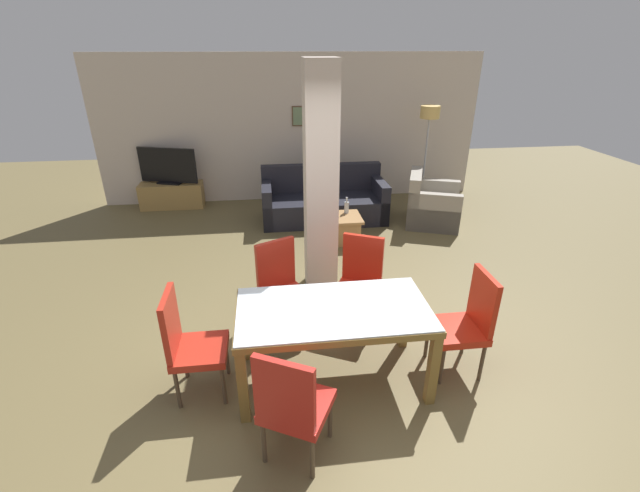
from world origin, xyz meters
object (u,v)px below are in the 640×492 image
object	(u,v)px
armchair	(430,206)
coffee_table	(341,228)
dining_chair_far_right	(359,280)
tv_stand	(172,195)
bottle	(347,207)
dining_chair_head_left	(189,341)
sofa	(323,202)
dining_chair_head_right	(467,320)
floor_lamp	(429,122)
tv_screen	(168,166)
dining_table	(333,323)
dining_chair_near_left	(292,403)
dining_chair_far_left	(282,285)

from	to	relation	value
armchair	coffee_table	xyz separation A→B (m)	(-1.65, -0.55, -0.09)
dining_chair_far_right	tv_stand	world-z (taller)	dining_chair_far_right
bottle	tv_stand	distance (m)	3.51
dining_chair_head_left	sofa	distance (m)	4.35
dining_chair_head_right	floor_lamp	world-z (taller)	floor_lamp
sofa	tv_screen	xyz separation A→B (m)	(-2.76, 0.95, 0.49)
dining_table	tv_screen	bearing A→B (deg)	115.03
tv_screen	dining_chair_far_right	bearing A→B (deg)	141.04
bottle	tv_stand	world-z (taller)	bottle
dining_table	dining_chair_near_left	xyz separation A→B (m)	(-0.42, -0.80, -0.07)
dining_chair_far_left	sofa	size ratio (longest dim) A/B	0.47
dining_chair_head_left	floor_lamp	distance (m)	5.99
armchair	tv_screen	xyz separation A→B (m)	(-4.56, 1.37, 0.49)
dining_table	sofa	xyz separation A→B (m)	(0.45, 4.00, -0.31)
dining_chair_head_left	tv_screen	distance (m)	5.07
dining_chair_far_right	tv_screen	world-z (taller)	tv_screen
coffee_table	tv_stand	size ratio (longest dim) A/B	0.54
sofa	coffee_table	world-z (taller)	sofa
dining_chair_far_right	bottle	distance (m)	2.34
dining_chair_head_right	bottle	distance (m)	3.21
dining_chair_head_left	tv_stand	distance (m)	5.07
dining_table	dining_chair_head_right	size ratio (longest dim) A/B	1.66
dining_chair_head_right	dining_chair_far_right	bearing A→B (deg)	44.31
dining_table	dining_chair_head_left	size ratio (longest dim) A/B	1.66
coffee_table	dining_chair_near_left	bearing A→B (deg)	-104.76
dining_chair_head_left	bottle	distance (m)	3.72
tv_stand	tv_screen	world-z (taller)	tv_screen
sofa	bottle	bearing A→B (deg)	107.04
dining_table	coffee_table	world-z (taller)	dining_table
dining_chair_far_right	sofa	size ratio (longest dim) A/B	0.47
dining_chair_head_right	coffee_table	xyz separation A→B (m)	(-0.65, 3.03, -0.33)
bottle	tv_screen	xyz separation A→B (m)	(-3.01, 1.78, 0.28)
dining_chair_near_left	dining_chair_far_right	world-z (taller)	same
tv_stand	dining_chair_far_left	bearing A→B (deg)	-65.26
dining_chair_near_left	floor_lamp	world-z (taller)	floor_lamp
sofa	bottle	distance (m)	0.89
dining_chair_far_right	coffee_table	bearing A→B (deg)	-68.65
dining_chair_far_right	floor_lamp	bearing A→B (deg)	-92.47
coffee_table	floor_lamp	distance (m)	2.78
armchair	floor_lamp	xyz separation A→B (m)	(0.21, 1.02, 1.25)
sofa	armchair	bearing A→B (deg)	166.82
dining_chair_far_right	floor_lamp	xyz separation A→B (m)	(2.04, 3.76, 1.00)
dining_chair_far_left	floor_lamp	bearing A→B (deg)	-153.73
floor_lamp	dining_chair_far_left	bearing A→B (deg)	-127.27
dining_chair_head_right	coffee_table	bearing A→B (deg)	12.05
tv_screen	dining_table	bearing A→B (deg)	132.49
sofa	tv_screen	size ratio (longest dim) A/B	1.99
dining_chair_near_left	armchair	bearing A→B (deg)	86.13
dining_table	sofa	distance (m)	4.04
dining_chair_near_left	armchair	xyz separation A→B (m)	(2.66, 4.38, -0.24)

